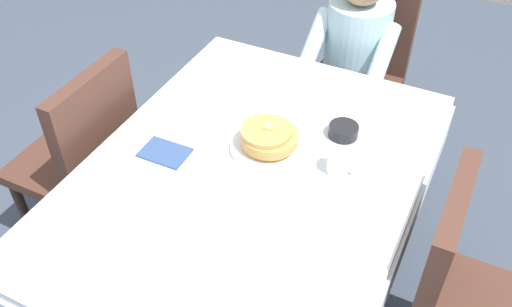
{
  "coord_description": "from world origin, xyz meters",
  "views": [
    {
      "loc": [
        0.64,
        -1.25,
        2.07
      ],
      "look_at": [
        0.0,
        0.04,
        0.79
      ],
      "focal_mm": 39.34,
      "sensor_mm": 36.0,
      "label": 1
    }
  ],
  "objects_px": {
    "plate_breakfast": "(269,147)",
    "chair_right_side": "(462,290)",
    "breakfast_stack": "(269,138)",
    "dining_table_main": "(250,189)",
    "knife_right_of_plate": "(316,167)",
    "chair_diner": "(360,62)",
    "spoon_near_edge": "(219,204)",
    "cup_coffee": "(339,162)",
    "fork_left_of_plate": "(220,136)",
    "diner_person": "(353,53)",
    "bowl_butter": "(343,131)",
    "syrup_pitcher": "(232,100)",
    "chair_left_side": "(85,152)"
  },
  "relations": [
    {
      "from": "breakfast_stack",
      "to": "spoon_near_edge",
      "type": "bearing_deg",
      "value": -94.91
    },
    {
      "from": "plate_breakfast",
      "to": "breakfast_stack",
      "type": "xyz_separation_m",
      "value": [
        0.0,
        -0.0,
        0.05
      ]
    },
    {
      "from": "chair_left_side",
      "to": "plate_breakfast",
      "type": "height_order",
      "value": "chair_left_side"
    },
    {
      "from": "dining_table_main",
      "to": "spoon_near_edge",
      "type": "distance_m",
      "value": 0.21
    },
    {
      "from": "spoon_near_edge",
      "to": "knife_right_of_plate",
      "type": "bearing_deg",
      "value": 38.76
    },
    {
      "from": "plate_breakfast",
      "to": "chair_right_side",
      "type": "bearing_deg",
      "value": -10.2
    },
    {
      "from": "dining_table_main",
      "to": "knife_right_of_plate",
      "type": "bearing_deg",
      "value": 30.58
    },
    {
      "from": "dining_table_main",
      "to": "cup_coffee",
      "type": "relative_size",
      "value": 13.49
    },
    {
      "from": "chair_right_side",
      "to": "plate_breakfast",
      "type": "relative_size",
      "value": 3.32
    },
    {
      "from": "chair_diner",
      "to": "fork_left_of_plate",
      "type": "distance_m",
      "value": 1.1
    },
    {
      "from": "chair_diner",
      "to": "chair_left_side",
      "type": "relative_size",
      "value": 1.0
    },
    {
      "from": "breakfast_stack",
      "to": "spoon_near_edge",
      "type": "xyz_separation_m",
      "value": [
        -0.03,
        -0.32,
        -0.05
      ]
    },
    {
      "from": "chair_right_side",
      "to": "syrup_pitcher",
      "type": "height_order",
      "value": "chair_right_side"
    },
    {
      "from": "chair_right_side",
      "to": "diner_person",
      "type": "bearing_deg",
      "value": -144.24
    },
    {
      "from": "diner_person",
      "to": "knife_right_of_plate",
      "type": "bearing_deg",
      "value": 99.99
    },
    {
      "from": "diner_person",
      "to": "knife_right_of_plate",
      "type": "distance_m",
      "value": 0.91
    },
    {
      "from": "bowl_butter",
      "to": "fork_left_of_plate",
      "type": "relative_size",
      "value": 0.61
    },
    {
      "from": "spoon_near_edge",
      "to": "fork_left_of_plate",
      "type": "bearing_deg",
      "value": 102.62
    },
    {
      "from": "fork_left_of_plate",
      "to": "plate_breakfast",
      "type": "bearing_deg",
      "value": -77.63
    },
    {
      "from": "breakfast_stack",
      "to": "plate_breakfast",
      "type": "bearing_deg",
      "value": 114.14
    },
    {
      "from": "dining_table_main",
      "to": "cup_coffee",
      "type": "bearing_deg",
      "value": 26.27
    },
    {
      "from": "knife_right_of_plate",
      "to": "chair_diner",
      "type": "bearing_deg",
      "value": 4.81
    },
    {
      "from": "dining_table_main",
      "to": "chair_diner",
      "type": "relative_size",
      "value": 1.64
    },
    {
      "from": "diner_person",
      "to": "bowl_butter",
      "type": "xyz_separation_m",
      "value": [
        0.18,
        -0.69,
        0.09
      ]
    },
    {
      "from": "dining_table_main",
      "to": "chair_diner",
      "type": "xyz_separation_m",
      "value": [
        0.04,
        1.17,
        -0.12
      ]
    },
    {
      "from": "chair_right_side",
      "to": "fork_left_of_plate",
      "type": "relative_size",
      "value": 5.17
    },
    {
      "from": "dining_table_main",
      "to": "diner_person",
      "type": "distance_m",
      "value": 1.01
    },
    {
      "from": "chair_right_side",
      "to": "breakfast_stack",
      "type": "height_order",
      "value": "chair_right_side"
    },
    {
      "from": "dining_table_main",
      "to": "syrup_pitcher",
      "type": "distance_m",
      "value": 0.39
    },
    {
      "from": "bowl_butter",
      "to": "knife_right_of_plate",
      "type": "distance_m",
      "value": 0.21
    },
    {
      "from": "breakfast_stack",
      "to": "knife_right_of_plate",
      "type": "relative_size",
      "value": 1.03
    },
    {
      "from": "chair_diner",
      "to": "plate_breakfast",
      "type": "height_order",
      "value": "chair_diner"
    },
    {
      "from": "breakfast_stack",
      "to": "bowl_butter",
      "type": "xyz_separation_m",
      "value": [
        0.21,
        0.19,
        -0.03
      ]
    },
    {
      "from": "fork_left_of_plate",
      "to": "breakfast_stack",
      "type": "bearing_deg",
      "value": -78.89
    },
    {
      "from": "chair_right_side",
      "to": "syrup_pitcher",
      "type": "distance_m",
      "value": 1.06
    },
    {
      "from": "diner_person",
      "to": "plate_breakfast",
      "type": "distance_m",
      "value": 0.88
    },
    {
      "from": "bowl_butter",
      "to": "plate_breakfast",
      "type": "bearing_deg",
      "value": -139.02
    },
    {
      "from": "fork_left_of_plate",
      "to": "syrup_pitcher",
      "type": "bearing_deg",
      "value": 19.5
    },
    {
      "from": "chair_right_side",
      "to": "bowl_butter",
      "type": "relative_size",
      "value": 8.45
    },
    {
      "from": "chair_diner",
      "to": "cup_coffee",
      "type": "xyz_separation_m",
      "value": [
        0.23,
        -1.04,
        0.25
      ]
    },
    {
      "from": "chair_diner",
      "to": "knife_right_of_plate",
      "type": "bearing_deg",
      "value": 98.53
    },
    {
      "from": "cup_coffee",
      "to": "syrup_pitcher",
      "type": "height_order",
      "value": "cup_coffee"
    },
    {
      "from": "diner_person",
      "to": "chair_right_side",
      "type": "relative_size",
      "value": 1.2
    },
    {
      "from": "bowl_butter",
      "to": "spoon_near_edge",
      "type": "height_order",
      "value": "bowl_butter"
    },
    {
      "from": "cup_coffee",
      "to": "syrup_pitcher",
      "type": "distance_m",
      "value": 0.52
    },
    {
      "from": "bowl_butter",
      "to": "cup_coffee",
      "type": "bearing_deg",
      "value": -75.9
    },
    {
      "from": "chair_right_side",
      "to": "breakfast_stack",
      "type": "xyz_separation_m",
      "value": [
        -0.76,
        0.13,
        0.26
      ]
    },
    {
      "from": "cup_coffee",
      "to": "knife_right_of_plate",
      "type": "bearing_deg",
      "value": -166.94
    },
    {
      "from": "chair_left_side",
      "to": "knife_right_of_plate",
      "type": "height_order",
      "value": "chair_left_side"
    },
    {
      "from": "breakfast_stack",
      "to": "diner_person",
      "type": "bearing_deg",
      "value": 88.03
    }
  ]
}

